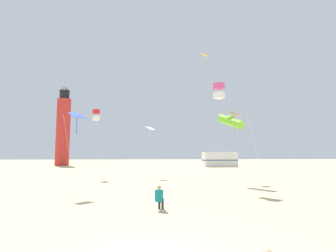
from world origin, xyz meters
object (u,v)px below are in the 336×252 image
object	(u,v)px
kite_diamond_white	(150,130)
kite_box_scarlet	(96,115)
lighthouse_distant	(63,128)
kite_flyer_standing	(160,197)
kite_diamond_blue	(77,118)
rv_van_white	(220,159)
kite_tube_lime	(231,121)
kite_diamond_orange	(235,116)
kite_box_rainbow	(219,91)
kite_diamond_gold	(204,61)

from	to	relation	value
kite_diamond_white	kite_box_scarlet	xyz separation A→B (m)	(-5.67, -0.35, 1.51)
lighthouse_distant	kite_flyer_standing	bearing A→B (deg)	-66.83
kite_flyer_standing	kite_diamond_blue	world-z (taller)	kite_diamond_blue
kite_diamond_blue	rv_van_white	bearing A→B (deg)	61.36
kite_flyer_standing	kite_box_scarlet	world-z (taller)	kite_box_scarlet
kite_flyer_standing	kite_tube_lime	bearing A→B (deg)	-107.55
kite_box_scarlet	kite_diamond_orange	distance (m)	15.73
kite_diamond_blue	kite_tube_lime	distance (m)	12.12
kite_box_rainbow	kite_diamond_blue	bearing A→B (deg)	-170.50
kite_diamond_orange	kite_flyer_standing	bearing A→B (deg)	-137.64
kite_tube_lime	rv_van_white	distance (m)	29.43
kite_diamond_white	rv_van_white	world-z (taller)	kite_diamond_white
kite_diamond_gold	kite_diamond_orange	bearing A→B (deg)	-89.84
kite_diamond_orange	kite_box_rainbow	bearing A→B (deg)	116.98
kite_flyer_standing	kite_diamond_gold	distance (m)	19.41
lighthouse_distant	rv_van_white	distance (m)	32.86
kite_diamond_gold	rv_van_white	bearing A→B (deg)	71.79
kite_diamond_white	kite_box_scarlet	distance (m)	5.88
kite_diamond_white	kite_tube_lime	world-z (taller)	kite_tube_lime
kite_diamond_white	kite_diamond_gold	distance (m)	9.40
kite_box_scarlet	lighthouse_distant	bearing A→B (deg)	113.92
kite_flyer_standing	lighthouse_distant	distance (m)	48.33
lighthouse_distant	rv_van_white	xyz separation A→B (m)	(31.53, -6.62, -6.45)
kite_diamond_blue	kite_diamond_orange	bearing A→B (deg)	1.16
kite_diamond_blue	kite_flyer_standing	bearing A→B (deg)	-41.71
kite_diamond_white	rv_van_white	bearing A→B (deg)	58.34
lighthouse_distant	rv_van_white	size ratio (longest dim) A/B	2.54
kite_diamond_white	lighthouse_distant	size ratio (longest dim) A/B	0.33
kite_box_rainbow	kite_tube_lime	bearing A→B (deg)	58.47
kite_flyer_standing	lighthouse_distant	size ratio (longest dim) A/B	0.07
kite_diamond_white	kite_diamond_blue	size ratio (longest dim) A/B	1.05
kite_flyer_standing	kite_diamond_white	bearing A→B (deg)	-70.85
kite_diamond_blue	lighthouse_distant	xyz separation A→B (m)	(-13.66, 39.35, 2.99)
kite_box_rainbow	kite_tube_lime	distance (m)	3.66
kite_flyer_standing	kite_box_rainbow	bearing A→B (deg)	-108.91
kite_flyer_standing	kite_diamond_orange	xyz separation A→B (m)	(5.26, 4.79, 4.47)
kite_diamond_gold	lighthouse_distant	world-z (taller)	lighthouse_distant
kite_diamond_white	kite_diamond_orange	world-z (taller)	kite_diamond_white
kite_diamond_blue	kite_diamond_orange	size ratio (longest dim) A/B	0.95
rv_van_white	kite_diamond_gold	bearing A→B (deg)	-112.82
kite_box_rainbow	kite_diamond_white	size ratio (longest dim) A/B	1.41
kite_diamond_orange	rv_van_white	world-z (taller)	kite_diamond_orange
kite_diamond_white	kite_box_scarlet	size ratio (longest dim) A/B	0.76
kite_diamond_blue	kite_diamond_orange	world-z (taller)	kite_diamond_orange
kite_box_rainbow	kite_diamond_orange	world-z (taller)	kite_box_rainbow
kite_flyer_standing	kite_diamond_gold	world-z (taller)	kite_diamond_gold
kite_box_scarlet	kite_diamond_gold	distance (m)	12.84
kite_diamond_white	rv_van_white	xyz separation A→B (m)	(13.25, 21.48, -3.71)
kite_box_rainbow	kite_box_scarlet	xyz separation A→B (m)	(-10.72, 9.28, -0.53)
kite_box_scarlet	kite_diamond_gold	bearing A→B (deg)	-4.94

